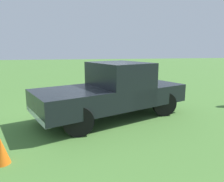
{
  "coord_description": "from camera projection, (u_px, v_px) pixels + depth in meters",
  "views": [
    {
      "loc": [
        -1.0,
        -7.64,
        2.27
      ],
      "look_at": [
        0.32,
        -0.88,
        0.9
      ],
      "focal_mm": 34.09,
      "sensor_mm": 36.0,
      "label": 1
    }
  ],
  "objects": [
    {
      "name": "ground_plane",
      "position": [
        99.0,
        110.0,
        7.98
      ],
      "size": [
        80.0,
        80.0,
        0.0
      ],
      "primitive_type": "plane",
      "color": "#477533"
    },
    {
      "name": "traffic_cone",
      "position": [
        1.0,
        151.0,
        4.23
      ],
      "size": [
        0.32,
        0.32,
        0.55
      ],
      "primitive_type": "cone",
      "color": "orange",
      "rests_on": "ground_plane"
    },
    {
      "name": "pickup_truck",
      "position": [
        115.0,
        89.0,
        7.08
      ],
      "size": [
        5.38,
        3.73,
        1.83
      ],
      "rotation": [
        0.0,
        0.0,
        3.53
      ],
      "color": "black",
      "rests_on": "ground_plane"
    }
  ]
}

